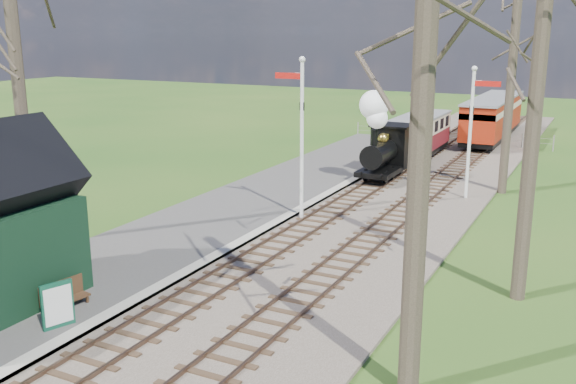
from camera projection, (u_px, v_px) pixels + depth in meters
The scene contains 17 objects.
distant_hills at pixel (511, 252), 69.65m from camera, with size 114.40×48.00×22.02m.
ballast_bed at pixel (398, 191), 29.06m from camera, with size 8.00×60.00×0.10m, color brown.
track_near at pixel (371, 187), 29.62m from camera, with size 1.60×60.00×0.15m.
track_far at pixel (427, 193), 28.48m from camera, with size 1.60×60.00×0.15m.
platform at pixel (212, 222), 24.24m from camera, with size 5.00×44.00×0.20m, color #474442.
coping_strip at pixel (265, 230), 23.23m from camera, with size 0.40×44.00×0.21m, color #B2AD9E.
semaphore_near at pixel (300, 127), 23.91m from camera, with size 1.22×0.24×6.22m.
semaphore_far at pixel (472, 123), 26.91m from camera, with size 1.22×0.24×5.72m.
bare_trees at pixel (276, 103), 17.50m from camera, with size 15.51×22.39×12.00m.
fence_line at pixel (449, 135), 41.49m from camera, with size 12.60×0.08×1.00m.
locomotive at pixel (384, 141), 30.60m from camera, with size 1.73×4.03×4.32m.
coach at pixel (419, 134), 35.97m from camera, with size 2.02×6.91×2.12m.
red_carriage_a at pixel (485, 122), 39.59m from camera, with size 2.23×5.53×2.35m.
red_carriage_b at pixel (500, 113), 44.34m from camera, with size 2.23×5.53×2.35m.
sign_board at pixel (58, 305), 15.28m from camera, with size 0.36×0.76×1.14m.
bench at pixel (63, 295), 16.43m from camera, with size 0.58×1.31×0.72m.
person at pixel (19, 288), 16.07m from camera, with size 0.48×0.32×1.32m, color black.
Camera 1 is at (9.57, -5.41, 7.12)m, focal length 40.00 mm.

